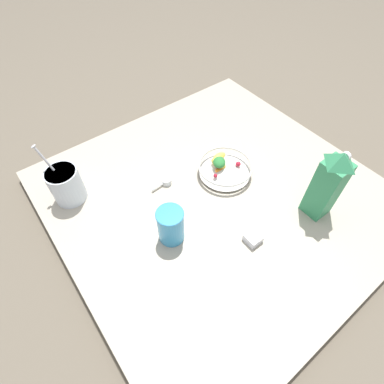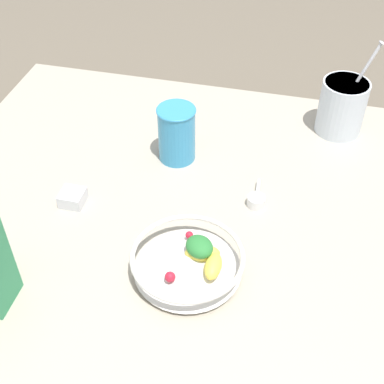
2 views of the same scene
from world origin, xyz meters
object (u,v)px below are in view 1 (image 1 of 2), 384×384
at_px(spice_jar, 253,239).
at_px(yogurt_tub, 66,184).
at_px(milk_carton, 328,184).
at_px(drinking_cup, 171,225).
at_px(fruit_bowl, 225,168).

bearing_deg(spice_jar, yogurt_tub, 36.66).
xyz_separation_m(milk_carton, yogurt_tub, (0.59, 0.67, -0.06)).
bearing_deg(yogurt_tub, drinking_cup, -151.40).
distance_m(fruit_bowl, drinking_cup, 0.35).
height_order(milk_carton, spice_jar, milk_carton).
bearing_deg(yogurt_tub, spice_jar, -143.34).
relative_size(fruit_bowl, spice_jar, 4.26).
bearing_deg(spice_jar, drinking_cup, 49.05).
relative_size(fruit_bowl, drinking_cup, 1.59).
distance_m(milk_carton, drinking_cup, 0.53).
bearing_deg(milk_carton, yogurt_tub, 48.85).
bearing_deg(yogurt_tub, milk_carton, -131.15).
height_order(yogurt_tub, drinking_cup, yogurt_tub).
bearing_deg(drinking_cup, spice_jar, -130.95).
height_order(milk_carton, drinking_cup, milk_carton).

